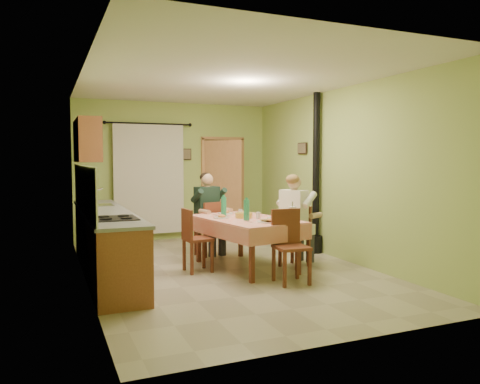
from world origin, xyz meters
name	(u,v)px	position (x,y,z in m)	size (l,w,h in m)	color
floor	(227,270)	(0.00, 0.00, 0.00)	(4.00, 6.00, 0.01)	tan
room_shell	(227,147)	(0.00, 0.00, 1.82)	(4.04, 6.04, 2.82)	#ACC665
kitchen_run	(105,241)	(-1.71, 0.40, 0.48)	(0.64, 3.64, 1.56)	brown
upper_cabinets	(87,141)	(-1.82, 1.70, 1.95)	(0.35, 1.40, 0.70)	brown
curtain	(149,178)	(-0.55, 2.90, 1.26)	(1.70, 0.07, 2.22)	black
doorway	(223,187)	(1.00, 2.84, 1.05)	(0.96, 0.58, 2.15)	black
dining_table	(246,243)	(0.30, -0.01, 0.38)	(1.37, 1.95, 0.76)	#EC8D7B
tableware	(250,214)	(0.33, -0.11, 0.83)	(0.94, 1.56, 0.33)	white
chair_far	(209,239)	(0.08, 1.10, 0.29)	(0.45, 0.45, 0.93)	brown
chair_near	(291,261)	(0.51, -1.02, 0.29)	(0.44, 0.44, 0.98)	brown
chair_right	(295,248)	(1.05, -0.19, 0.29)	(0.50, 0.50, 0.93)	brown
chair_left	(197,252)	(-0.45, 0.06, 0.29)	(0.40, 0.40, 0.93)	brown
man_far	(208,204)	(0.08, 1.11, 0.88)	(0.64, 0.55, 1.39)	#192D23
man_right	(295,210)	(1.03, -0.20, 0.88)	(0.61, 0.65, 1.39)	white
stove_flue	(316,195)	(1.90, 0.60, 1.02)	(0.24, 0.24, 2.80)	black
picture_back	(187,154)	(0.25, 2.97, 1.75)	(0.19, 0.03, 0.23)	black
picture_right	(302,148)	(1.97, 1.20, 1.85)	(0.03, 0.31, 0.21)	brown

